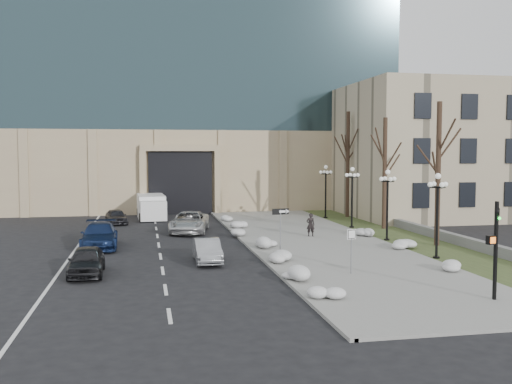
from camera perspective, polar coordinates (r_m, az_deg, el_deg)
ground at (r=24.26m, az=6.92°, el=-10.09°), size 160.00×160.00×0.00m
sidewalk at (r=38.39m, az=5.44°, el=-4.76°), size 9.00×40.00×0.12m
curb at (r=37.37m, az=-1.21°, el=-4.96°), size 0.30×40.00×0.14m
grass_strip at (r=40.70m, az=14.28°, el=-4.38°), size 4.00×40.00×0.10m
stone_wall at (r=43.31m, az=15.55°, el=-3.50°), size 0.50×30.00×0.70m
office_tower at (r=67.36m, az=-6.57°, el=14.76°), size 40.00×24.70×36.00m
classical_building at (r=58.26m, az=19.19°, el=3.88°), size 22.00×18.12×12.00m
car_a at (r=28.71m, az=-16.59°, el=-6.62°), size 1.68×4.04×1.37m
car_b at (r=30.74m, az=-4.89°, el=-5.87°), size 1.37×3.84×1.26m
car_c at (r=36.49m, az=-15.39°, el=-4.21°), size 2.33×5.37×1.54m
car_d at (r=42.18m, az=-6.68°, el=-3.00°), size 3.56×5.93×1.54m
car_e at (r=48.27m, az=-13.80°, el=-2.39°), size 2.19×3.83×1.23m
pedestrian at (r=39.37m, az=5.48°, el=-3.29°), size 0.62×0.45×1.59m
box_truck at (r=51.65m, az=-10.43°, el=-1.49°), size 2.63×6.66×2.08m
one_way_sign at (r=31.65m, az=2.75°, el=-2.53°), size 1.05×0.31×2.78m
keep_sign at (r=27.52m, az=9.52°, el=-4.92°), size 0.48×0.15×2.25m
traffic_signal at (r=24.23m, az=22.78°, el=-5.61°), size 0.68×0.91×3.99m
snow_clump_a at (r=22.77m, az=7.30°, el=-10.25°), size 1.10×1.60×0.36m
snow_clump_b at (r=26.01m, az=3.82°, el=-8.43°), size 1.10×1.60×0.36m
snow_clump_c at (r=30.17m, az=2.55°, el=-6.69°), size 1.10×1.60×0.36m
snow_clump_d at (r=34.62m, az=0.70°, el=-5.30°), size 1.10×1.60×0.36m
snow_clump_e at (r=39.65m, az=-1.59°, el=-4.11°), size 1.10×1.60×0.36m
snow_clump_f at (r=43.31m, az=-1.68°, el=-3.42°), size 1.10×1.60×0.36m
snow_clump_g at (r=48.23m, az=-2.83°, el=-2.66°), size 1.10×1.60×0.36m
snow_clump_h at (r=29.71m, az=19.42°, el=-7.08°), size 1.10×1.60×0.36m
snow_clump_i at (r=35.56m, az=14.39°, el=-5.17°), size 1.10×1.60×0.36m
snow_clump_j at (r=40.19m, az=10.56°, el=-4.07°), size 1.10×1.60×0.36m
snow_clump_k at (r=34.85m, az=0.97°, el=-5.24°), size 1.10×1.60×0.36m
lamppost_a at (r=32.50m, az=17.69°, el=-1.17°), size 1.18×1.18×4.76m
lamppost_b at (r=38.31m, az=13.02°, el=-0.32°), size 1.18×1.18×4.76m
lamppost_c at (r=44.31m, az=9.59°, el=0.30°), size 1.18×1.18×4.76m
lamppost_d at (r=50.43m, az=6.99°, el=0.77°), size 1.18×1.18×4.76m
tree_near at (r=36.95m, az=17.79°, el=3.71°), size 3.20×3.20×9.00m
tree_mid at (r=44.13m, az=12.76°, el=3.40°), size 3.20×3.20×8.50m
tree_far at (r=51.55m, az=9.18°, el=4.24°), size 3.20×3.20×9.50m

